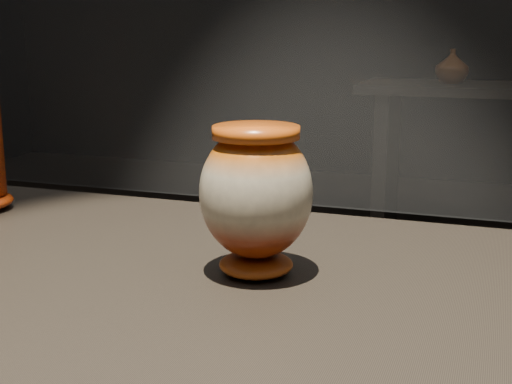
# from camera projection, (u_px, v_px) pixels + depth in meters

# --- Properties ---
(main_vase) EXTENTS (0.18, 0.18, 0.20)m
(main_vase) POSITION_uv_depth(u_px,v_px,m) (256.00, 195.00, 0.93)
(main_vase) COLOR maroon
(main_vase) RESTS_ON display_plinth
(back_vase_left) EXTENTS (0.23, 0.23, 0.19)m
(back_vase_left) POSITION_uv_depth(u_px,v_px,m) (452.00, 66.00, 3.97)
(back_vase_left) COLOR brown
(back_vase_left) RESTS_ON back_shelf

